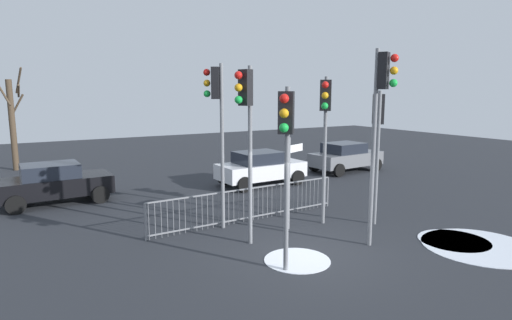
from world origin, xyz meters
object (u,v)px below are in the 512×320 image
Objects in this scene: traffic_light_foreground_right at (378,127)px; car_grey_near at (345,156)px; direction_sign_post at (290,178)px; car_white_trailing at (260,167)px; traffic_light_rear_right at (286,139)px; car_black_mid at (55,183)px; traffic_light_foreground_left at (246,116)px; traffic_light_mid_right at (325,117)px; traffic_light_rear_left at (217,109)px; bare_tree_left at (12,120)px; traffic_light_mid_left at (381,104)px.

traffic_light_foreground_right reaches higher than car_grey_near.
car_grey_near is at bearing 15.61° from direction_sign_post.
car_white_trailing is 0.98× the size of car_grey_near.
traffic_light_rear_right is 1.08× the size of car_black_mid.
traffic_light_foreground_left is 7.84m from car_white_trailing.
car_white_trailing is (-0.26, 6.43, -2.22)m from traffic_light_foreground_right.
car_black_mid is at bearing -1.41° from traffic_light_mid_right.
traffic_light_foreground_right reaches higher than direction_sign_post.
traffic_light_rear_right is (-0.10, -3.66, -0.49)m from traffic_light_rear_left.
traffic_light_mid_right is 2.06m from direction_sign_post.
traffic_light_rear_left is 14.82m from bare_tree_left.
traffic_light_foreground_left is at bearing -148.16° from traffic_light_foreground_right.
traffic_light_mid_right is 17.19m from bare_tree_left.
bare_tree_left reaches higher than traffic_light_rear_left.
traffic_light_foreground_left is 1.20× the size of car_grey_near.
traffic_light_mid_right is at bearing -33.86° from direction_sign_post.
car_black_mid is at bearing -82.71° from traffic_light_mid_left.
traffic_light_foreground_left is 1.71× the size of direction_sign_post.
bare_tree_left reaches higher than traffic_light_foreground_left.
traffic_light_mid_right is (2.86, 0.34, -0.15)m from traffic_light_foreground_left.
traffic_light_foreground_right is at bearing -164.83° from traffic_light_mid_left.
traffic_light_rear_left is at bearing 19.17° from traffic_light_mid_right.
traffic_light_foreground_left is at bearing -49.45° from traffic_light_rear_right.
car_black_mid is 0.73× the size of bare_tree_left.
car_black_mid is (-8.32, 7.56, -2.22)m from traffic_light_foreground_right.
car_white_trailing is at bearing 128.10° from traffic_light_foreground_right.
car_black_mid is at bearing 173.54° from traffic_light_foreground_right.
bare_tree_left reaches higher than car_white_trailing.
bare_tree_left is at bearing 144.55° from car_grey_near.
direction_sign_post is 0.71× the size of car_black_mid.
traffic_light_mid_right is 1.08× the size of traffic_light_rear_right.
traffic_light_mid_right reaches higher than direction_sign_post.
traffic_light_foreground_right is 1.06× the size of car_white_trailing.
traffic_light_rear_left is 11.10m from car_grey_near.
traffic_light_mid_left is at bearing -99.35° from traffic_light_foreground_right.
traffic_light_rear_right is 1.08× the size of car_white_trailing.
traffic_light_mid_left is 1.32× the size of car_white_trailing.
traffic_light_mid_left reaches higher than direction_sign_post.
traffic_light_mid_right reaches higher than traffic_light_foreground_right.
traffic_light_mid_right reaches higher than traffic_light_rear_right.
traffic_light_rear_left reaches higher than car_black_mid.
traffic_light_rear_left is (-4.40, 1.98, 0.55)m from traffic_light_foreground_right.
traffic_light_foreground_right is 4.80m from traffic_light_rear_right.
traffic_light_mid_right is at bearing -97.80° from traffic_light_rear_right.
traffic_light_mid_left is 1.30× the size of car_grey_near.
traffic_light_mid_left is at bearing -87.73° from direction_sign_post.
traffic_light_foreground_left is 11.90m from car_grey_near.
direction_sign_post is 16.54m from bare_tree_left.
direction_sign_post is 0.70× the size of car_grey_near.
traffic_light_foreground_right is 3.09m from direction_sign_post.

